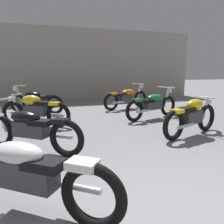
{
  "coord_description": "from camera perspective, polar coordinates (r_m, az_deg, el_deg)",
  "views": [
    {
      "loc": [
        -1.53,
        -1.25,
        1.49
      ],
      "look_at": [
        0.0,
        3.55,
        0.55
      ],
      "focal_mm": 35.79,
      "sensor_mm": 36.0,
      "label": 1
    }
  ],
  "objects": [
    {
      "name": "motorcycle_left_row_0",
      "position": [
        2.55,
        -21.16,
        -14.12
      ],
      "size": [
        1.78,
        1.42,
        0.97
      ],
      "color": "black",
      "rests_on": "ground"
    },
    {
      "name": "motorcycle_right_row_2",
      "position": [
        7.07,
        10.37,
        1.95
      ],
      "size": [
        2.08,
        0.94,
        0.97
      ],
      "color": "black",
      "rests_on": "ground"
    },
    {
      "name": "motorcycle_left_row_3",
      "position": [
        8.28,
        -19.07,
        2.78
      ],
      "size": [
        1.86,
        1.31,
        0.97
      ],
      "color": "black",
      "rests_on": "ground"
    },
    {
      "name": "motorcycle_left_row_1",
      "position": [
        4.35,
        -20.22,
        -3.86
      ],
      "size": [
        1.79,
        1.4,
        0.97
      ],
      "color": "black",
      "rests_on": "ground"
    },
    {
      "name": "motorcycle_right_row_1",
      "position": [
        5.44,
        19.74,
        -0.97
      ],
      "size": [
        1.89,
        0.8,
        0.88
      ],
      "color": "black",
      "rests_on": "ground"
    },
    {
      "name": "motorcycle_left_row_2",
      "position": [
        6.31,
        -19.09,
        0.58
      ],
      "size": [
        1.8,
        1.01,
        0.88
      ],
      "color": "black",
      "rests_on": "ground"
    },
    {
      "name": "back_wall",
      "position": [
        11.73,
        -10.42,
        11.9
      ],
      "size": [
        13.46,
        0.24,
        3.6
      ],
      "primitive_type": "cube",
      "color": "#9E998E",
      "rests_on": "ground"
    },
    {
      "name": "motorcycle_right_row_3",
      "position": [
        8.79,
        3.77,
        3.75
      ],
      "size": [
        2.08,
        0.94,
        0.97
      ],
      "color": "black",
      "rests_on": "ground"
    }
  ]
}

